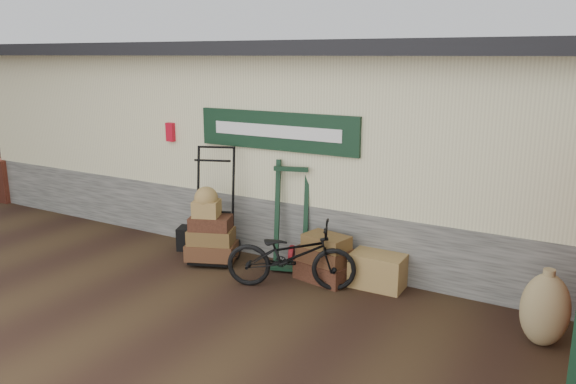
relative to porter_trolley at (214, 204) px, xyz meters
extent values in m
plane|color=black|center=(1.12, -0.52, -0.87)|extent=(80.00, 80.00, 0.00)
cube|color=#4C4C47|center=(1.12, 2.23, -0.42)|extent=(14.00, 3.54, 0.90)
cube|color=beige|center=(1.12, 2.23, 1.08)|extent=(14.00, 3.50, 2.10)
cube|color=maroon|center=(-5.88, 0.53, -0.42)|extent=(0.35, 0.35, 0.90)
cube|color=black|center=(1.12, 2.08, 2.23)|extent=(14.40, 4.10, 0.20)
cube|color=black|center=(0.82, 0.45, 1.08)|extent=(2.60, 0.06, 0.55)
cube|color=white|center=(0.82, 0.42, 1.08)|extent=(2.10, 0.01, 0.18)
cube|color=red|center=(-1.18, 0.45, 0.93)|extent=(0.14, 0.10, 0.30)
cube|color=olive|center=(2.51, 0.26, -0.64)|extent=(0.71, 0.47, 0.46)
cube|color=black|center=(-0.62, 0.15, -0.69)|extent=(0.45, 0.42, 0.36)
imported|color=black|center=(1.53, -0.35, -0.37)|extent=(1.22, 1.82, 1.00)
ellipsoid|color=#92754E|center=(4.60, -0.32, -0.46)|extent=(0.60, 0.55, 0.81)
camera|label=1|loc=(5.01, -6.37, 2.15)|focal=35.00mm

